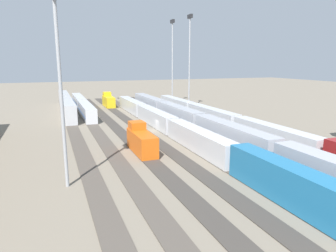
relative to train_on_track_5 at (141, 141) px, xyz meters
name	(u,v)px	position (x,y,z in m)	size (l,w,h in m)	color
ground_plane	(153,131)	(16.04, -7.50, -2.16)	(400.00, 400.00, 0.00)	#756B5B
track_bed_0	(218,125)	(16.04, -25.00, -2.10)	(140.00, 2.80, 0.12)	#3D3833
track_bed_1	(200,126)	(16.04, -20.00, -2.10)	(140.00, 2.80, 0.12)	#3D3833
track_bed_2	(182,128)	(16.04, -15.00, -2.10)	(140.00, 2.80, 0.12)	#3D3833
track_bed_3	(163,130)	(16.04, -10.00, -2.10)	(140.00, 2.80, 0.12)	#4C443D
track_bed_4	(143,131)	(16.04, -5.00, -2.10)	(140.00, 2.80, 0.12)	#3D3833
track_bed_5	(122,133)	(16.04, 0.00, -2.10)	(140.00, 2.80, 0.12)	#3D3833
track_bed_6	(99,135)	(16.04, 5.00, -2.10)	(140.00, 2.80, 0.12)	#4C443D
track_bed_7	(76,137)	(16.04, 10.00, -2.10)	(140.00, 2.80, 0.12)	#4C443D
train_on_track_5	(141,141)	(0.00, 0.00, 0.00)	(10.00, 3.00, 5.00)	#D85914
train_on_track_0	(232,122)	(9.36, -25.00, -0.09)	(90.60, 3.06, 4.40)	maroon
train_on_track_4	(109,101)	(59.41, -5.00, 0.00)	(10.00, 3.00, 5.00)	gold
train_on_track_3	(171,125)	(10.85, -10.00, -0.07)	(90.60, 3.00, 4.40)	#1E6B9E
train_on_track_2	(200,125)	(6.38, -15.00, 0.43)	(95.60, 3.06, 5.00)	#A8AAB2
train_on_track_7	(66,104)	(51.92, 10.00, 0.46)	(47.20, 3.00, 5.00)	#B7BABF
train_on_track_6	(82,105)	(51.78, 5.00, -0.16)	(47.20, 3.06, 3.80)	silver
light_mast_0	(190,51)	(42.03, -28.92, 17.12)	(2.80, 0.70, 30.79)	#9EA0A5
light_mast_1	(59,63)	(-11.24, 13.29, 13.56)	(2.80, 0.70, 24.27)	#9EA0A5
light_mast_2	(172,53)	(55.09, -28.16, 17.11)	(2.80, 0.70, 30.77)	#9EA0A5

